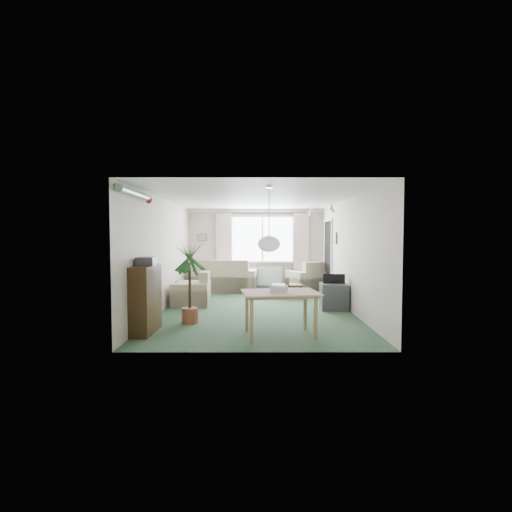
{
  "coord_description": "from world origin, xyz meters",
  "views": [
    {
      "loc": [
        -0.03,
        -8.69,
        1.62
      ],
      "look_at": [
        0.0,
        0.3,
        1.15
      ],
      "focal_mm": 28.0,
      "sensor_mm": 36.0,
      "label": 1
    }
  ],
  "objects_px": {
    "coffee_table": "(287,291)",
    "armchair_corner": "(307,276)",
    "sofa": "(224,275)",
    "houseplant": "(190,282)",
    "armchair_left": "(191,288)",
    "pet_bed": "(291,294)",
    "tv_cube": "(334,296)",
    "bookshelf": "(146,299)",
    "dining_table": "(280,314)"
  },
  "relations": [
    {
      "from": "dining_table",
      "to": "tv_cube",
      "type": "height_order",
      "value": "dining_table"
    },
    {
      "from": "coffee_table",
      "to": "bookshelf",
      "type": "height_order",
      "value": "bookshelf"
    },
    {
      "from": "dining_table",
      "to": "pet_bed",
      "type": "xyz_separation_m",
      "value": [
        0.54,
        4.0,
        -0.28
      ]
    },
    {
      "from": "armchair_corner",
      "to": "armchair_left",
      "type": "bearing_deg",
      "value": 14.5
    },
    {
      "from": "coffee_table",
      "to": "tv_cube",
      "type": "height_order",
      "value": "tv_cube"
    },
    {
      "from": "armchair_left",
      "to": "tv_cube",
      "type": "height_order",
      "value": "armchair_left"
    },
    {
      "from": "dining_table",
      "to": "tv_cube",
      "type": "xyz_separation_m",
      "value": [
        1.32,
        2.27,
        -0.06
      ]
    },
    {
      "from": "armchair_left",
      "to": "bookshelf",
      "type": "distance_m",
      "value": 2.62
    },
    {
      "from": "houseplant",
      "to": "tv_cube",
      "type": "height_order",
      "value": "houseplant"
    },
    {
      "from": "armchair_left",
      "to": "dining_table",
      "type": "bearing_deg",
      "value": 32.88
    },
    {
      "from": "bookshelf",
      "to": "tv_cube",
      "type": "xyz_separation_m",
      "value": [
        3.54,
        2.07,
        -0.28
      ]
    },
    {
      "from": "bookshelf",
      "to": "pet_bed",
      "type": "xyz_separation_m",
      "value": [
        2.76,
        3.81,
        -0.49
      ]
    },
    {
      "from": "sofa",
      "to": "bookshelf",
      "type": "bearing_deg",
      "value": 84.12
    },
    {
      "from": "sofa",
      "to": "houseplant",
      "type": "bearing_deg",
      "value": 90.62
    },
    {
      "from": "tv_cube",
      "to": "pet_bed",
      "type": "xyz_separation_m",
      "value": [
        -0.78,
        1.74,
        -0.21
      ]
    },
    {
      "from": "armchair_left",
      "to": "pet_bed",
      "type": "xyz_separation_m",
      "value": [
        2.42,
        1.22,
        -0.32
      ]
    },
    {
      "from": "tv_cube",
      "to": "pet_bed",
      "type": "bearing_deg",
      "value": 117.59
    },
    {
      "from": "sofa",
      "to": "pet_bed",
      "type": "height_order",
      "value": "sofa"
    },
    {
      "from": "sofa",
      "to": "houseplant",
      "type": "xyz_separation_m",
      "value": [
        -0.31,
        -4.15,
        0.29
      ]
    },
    {
      "from": "armchair_corner",
      "to": "coffee_table",
      "type": "relative_size",
      "value": 1.25
    },
    {
      "from": "sofa",
      "to": "houseplant",
      "type": "relative_size",
      "value": 1.23
    },
    {
      "from": "bookshelf",
      "to": "pet_bed",
      "type": "bearing_deg",
      "value": 55.25
    },
    {
      "from": "sofa",
      "to": "dining_table",
      "type": "xyz_separation_m",
      "value": [
        1.29,
        -5.06,
        -0.12
      ]
    },
    {
      "from": "bookshelf",
      "to": "pet_bed",
      "type": "relative_size",
      "value": 1.64
    },
    {
      "from": "bookshelf",
      "to": "dining_table",
      "type": "bearing_deg",
      "value": -3.87
    },
    {
      "from": "coffee_table",
      "to": "armchair_corner",
      "type": "bearing_deg",
      "value": 59.92
    },
    {
      "from": "coffee_table",
      "to": "sofa",
      "type": "bearing_deg",
      "value": 146.17
    },
    {
      "from": "dining_table",
      "to": "pet_bed",
      "type": "bearing_deg",
      "value": 82.37
    },
    {
      "from": "pet_bed",
      "to": "armchair_corner",
      "type": "bearing_deg",
      "value": 61.53
    },
    {
      "from": "dining_table",
      "to": "tv_cube",
      "type": "relative_size",
      "value": 1.77
    },
    {
      "from": "armchair_left",
      "to": "sofa",
      "type": "bearing_deg",
      "value": 164.41
    },
    {
      "from": "armchair_corner",
      "to": "bookshelf",
      "type": "height_order",
      "value": "bookshelf"
    },
    {
      "from": "armchair_corner",
      "to": "pet_bed",
      "type": "bearing_deg",
      "value": 38.92
    },
    {
      "from": "tv_cube",
      "to": "coffee_table",
      "type": "bearing_deg",
      "value": 121.69
    },
    {
      "from": "armchair_left",
      "to": "coffee_table",
      "type": "xyz_separation_m",
      "value": [
        2.32,
        1.11,
        -0.22
      ]
    },
    {
      "from": "bookshelf",
      "to": "sofa",
      "type": "bearing_deg",
      "value": 80.36
    },
    {
      "from": "armchair_left",
      "to": "bookshelf",
      "type": "height_order",
      "value": "bookshelf"
    },
    {
      "from": "armchair_corner",
      "to": "armchair_left",
      "type": "height_order",
      "value": "armchair_corner"
    },
    {
      "from": "coffee_table",
      "to": "bookshelf",
      "type": "relative_size",
      "value": 0.7
    },
    {
      "from": "sofa",
      "to": "dining_table",
      "type": "bearing_deg",
      "value": 109.24
    },
    {
      "from": "armchair_left",
      "to": "pet_bed",
      "type": "height_order",
      "value": "armchair_left"
    },
    {
      "from": "armchair_left",
      "to": "coffee_table",
      "type": "relative_size",
      "value": 1.12
    },
    {
      "from": "dining_table",
      "to": "tv_cube",
      "type": "bearing_deg",
      "value": 59.78
    },
    {
      "from": "armchair_corner",
      "to": "tv_cube",
      "type": "bearing_deg",
      "value": 72.05
    },
    {
      "from": "sofa",
      "to": "houseplant",
      "type": "distance_m",
      "value": 4.17
    },
    {
      "from": "sofa",
      "to": "armchair_left",
      "type": "xyz_separation_m",
      "value": [
        -0.59,
        -2.27,
        -0.07
      ]
    },
    {
      "from": "houseplant",
      "to": "tv_cube",
      "type": "bearing_deg",
      "value": 24.86
    },
    {
      "from": "houseplant",
      "to": "dining_table",
      "type": "distance_m",
      "value": 1.89
    },
    {
      "from": "bookshelf",
      "to": "tv_cube",
      "type": "height_order",
      "value": "bookshelf"
    },
    {
      "from": "pet_bed",
      "to": "dining_table",
      "type": "bearing_deg",
      "value": -97.63
    }
  ]
}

